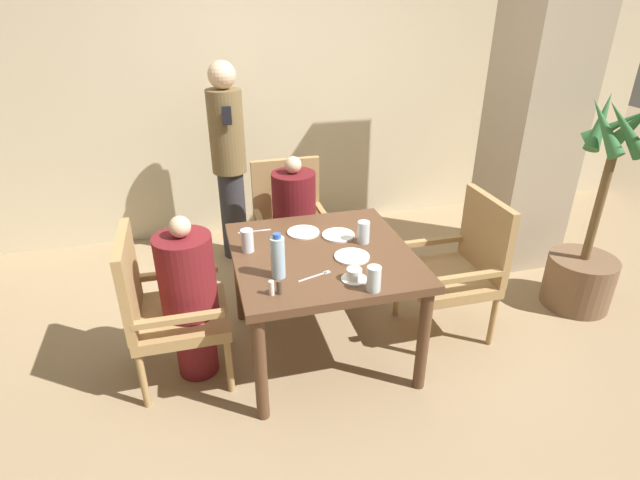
% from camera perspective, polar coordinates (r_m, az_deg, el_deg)
% --- Properties ---
extents(ground_plane, '(16.00, 16.00, 0.00)m').
position_cam_1_polar(ground_plane, '(3.36, 0.24, -12.24)').
color(ground_plane, '#9E8460').
extents(wall_back, '(8.00, 0.06, 2.80)m').
position_cam_1_polar(wall_back, '(4.63, -6.47, 17.76)').
color(wall_back, beige).
rests_on(wall_back, ground_plane).
extents(pillar_stone, '(0.58, 0.58, 2.70)m').
position_cam_1_polar(pillar_stone, '(4.32, 23.65, 14.47)').
color(pillar_stone, tan).
rests_on(pillar_stone, ground_plane).
extents(dining_table, '(1.05, 1.08, 0.72)m').
position_cam_1_polar(dining_table, '(3.00, 0.26, -2.89)').
color(dining_table, brown).
rests_on(dining_table, ground_plane).
extents(chair_left_side, '(0.54, 0.54, 0.95)m').
position_cam_1_polar(chair_left_side, '(3.00, -17.48, -7.11)').
color(chair_left_side, '#A88451').
rests_on(chair_left_side, ground_plane).
extents(diner_in_left_chair, '(0.32, 0.32, 1.04)m').
position_cam_1_polar(diner_in_left_chair, '(2.98, -14.68, -6.30)').
color(diner_in_left_chair, maroon).
rests_on(diner_in_left_chair, ground_plane).
extents(chair_far_side, '(0.54, 0.54, 0.95)m').
position_cam_1_polar(chair_far_side, '(3.89, -3.39, 2.24)').
color(chair_far_side, '#A88451').
rests_on(chair_far_side, ground_plane).
extents(diner_in_far_chair, '(0.32, 0.32, 1.06)m').
position_cam_1_polar(diner_in_far_chair, '(3.74, -2.94, 1.92)').
color(diner_in_far_chair, '#5B1419').
rests_on(diner_in_far_chair, ground_plane).
extents(chair_right_side, '(0.54, 0.54, 0.95)m').
position_cam_1_polar(chair_right_side, '(3.40, 15.76, -2.64)').
color(chair_right_side, '#A88451').
rests_on(chair_right_side, ground_plane).
extents(standing_host, '(0.28, 0.31, 1.64)m').
position_cam_1_polar(standing_host, '(4.17, -10.38, 9.18)').
color(standing_host, '#2D2D33').
rests_on(standing_host, ground_plane).
extents(potted_palm, '(0.52, 0.58, 1.55)m').
position_cam_1_polar(potted_palm, '(4.03, 28.20, -1.07)').
color(potted_palm, brown).
rests_on(potted_palm, ground_plane).
extents(plate_main_left, '(0.21, 0.21, 0.01)m').
position_cam_1_polar(plate_main_left, '(3.14, 2.11, 0.57)').
color(plate_main_left, white).
rests_on(plate_main_left, dining_table).
extents(plate_main_right, '(0.21, 0.21, 0.01)m').
position_cam_1_polar(plate_main_right, '(2.89, 3.67, -1.90)').
color(plate_main_right, white).
rests_on(plate_main_right, dining_table).
extents(plate_dessert_center, '(0.21, 0.21, 0.01)m').
position_cam_1_polar(plate_dessert_center, '(3.18, -1.92, 0.89)').
color(plate_dessert_center, white).
rests_on(plate_dessert_center, dining_table).
extents(teacup_with_saucer, '(0.14, 0.14, 0.07)m').
position_cam_1_polar(teacup_with_saucer, '(2.67, 3.92, -4.03)').
color(teacup_with_saucer, white).
rests_on(teacup_with_saucer, dining_table).
extents(water_bottle, '(0.08, 0.08, 0.26)m').
position_cam_1_polar(water_bottle, '(2.66, -4.84, -1.94)').
color(water_bottle, '#A3C6DB').
rests_on(water_bottle, dining_table).
extents(glass_tall_near, '(0.07, 0.07, 0.14)m').
position_cam_1_polar(glass_tall_near, '(2.57, 6.17, -4.42)').
color(glass_tall_near, silver).
rests_on(glass_tall_near, dining_table).
extents(glass_tall_mid, '(0.07, 0.07, 0.14)m').
position_cam_1_polar(glass_tall_mid, '(2.96, -8.31, -0.07)').
color(glass_tall_mid, silver).
rests_on(glass_tall_mid, dining_table).
extents(glass_tall_far, '(0.07, 0.07, 0.14)m').
position_cam_1_polar(glass_tall_far, '(3.04, 5.00, 0.90)').
color(glass_tall_far, silver).
rests_on(glass_tall_far, dining_table).
extents(salt_shaker, '(0.03, 0.03, 0.08)m').
position_cam_1_polar(salt_shaker, '(2.54, -5.57, -5.48)').
color(salt_shaker, white).
rests_on(salt_shaker, dining_table).
extents(pepper_shaker, '(0.03, 0.03, 0.08)m').
position_cam_1_polar(pepper_shaker, '(2.55, -4.70, -5.40)').
color(pepper_shaker, '#4C3D2D').
rests_on(pepper_shaker, dining_table).
extents(fork_beside_plate, '(0.20, 0.08, 0.00)m').
position_cam_1_polar(fork_beside_plate, '(2.71, -0.27, -4.05)').
color(fork_beside_plate, silver).
rests_on(fork_beside_plate, dining_table).
extents(knife_beside_plate, '(0.21, 0.02, 0.00)m').
position_cam_1_polar(knife_beside_plate, '(3.23, -7.30, 1.02)').
color(knife_beside_plate, silver).
rests_on(knife_beside_plate, dining_table).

